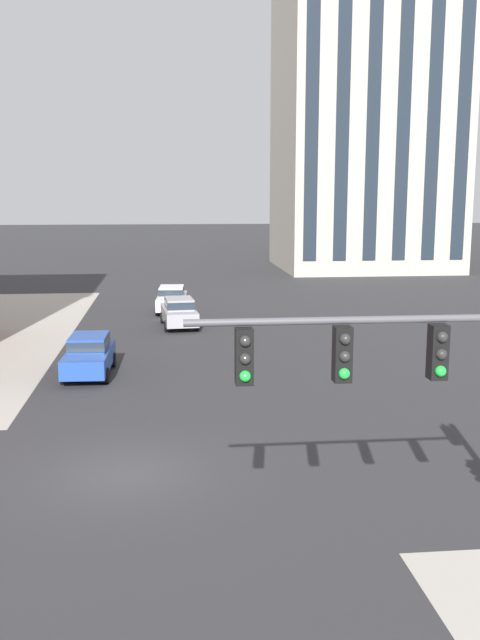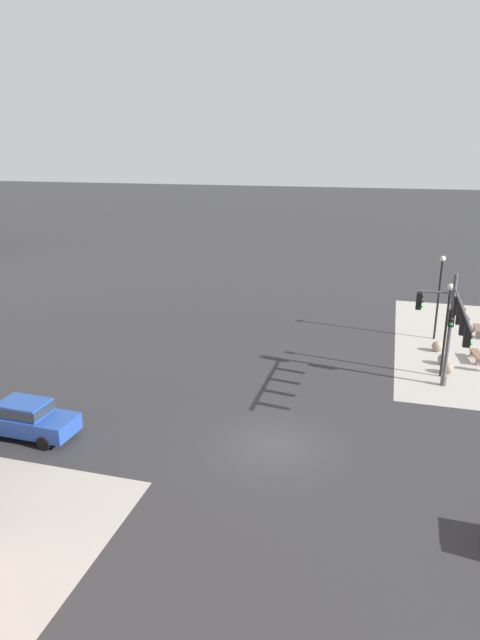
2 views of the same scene
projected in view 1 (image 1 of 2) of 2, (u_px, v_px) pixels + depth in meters
name	position (u px, v px, depth m)	size (l,w,h in m)	color
ground_plane	(125.00, 473.00, 19.18)	(320.00, 320.00, 0.00)	#2D2D30
car_main_northbound_far	(89.00, 353.00, 29.44)	(1.98, 4.45, 1.68)	#23479E
car_parked_curb	(172.00, 298.00, 45.14)	(2.11, 4.51, 1.68)	silver
car_main_mid	(179.00, 311.00, 40.05)	(2.18, 4.54, 1.68)	#99999E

